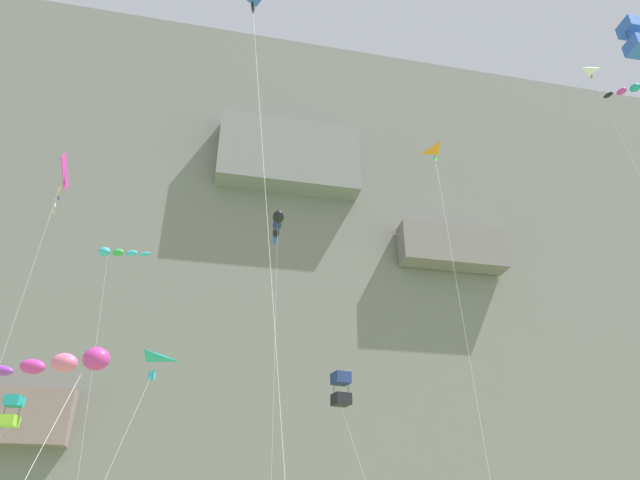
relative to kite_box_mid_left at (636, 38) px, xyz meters
The scene contains 13 objects.
cliff_face 56.55m from the kite_box_mid_left, 100.59° to the left, with size 180.00×29.09×65.89m.
kite_box_mid_left is the anchor object (origin of this frame).
kite_windsock_far_right 28.42m from the kite_box_mid_left, 117.73° to the left, with size 1.09×10.99×26.38m.
kite_delta_upper_mid 12.48m from the kite_box_mid_left, 54.59° to the left, with size 1.79×3.84×31.29m.
kite_box_high_right 38.03m from the kite_box_mid_left, 143.50° to the left, with size 3.07×4.97×10.16m.
kite_delta_mid_center 28.46m from the kite_box_mid_left, 145.42° to the left, with size 2.73×6.05×10.26m.
kite_diamond_far_left 32.42m from the kite_box_mid_left, 148.80° to the left, with size 0.54×4.11×24.53m.
kite_delta_front_field 17.65m from the kite_box_mid_left, 167.06° to the left, with size 2.56×7.26×25.33m.
kite_delta_upper_left 12.36m from the kite_box_mid_left, 112.88° to the left, with size 2.79×6.32×24.05m.
kite_windsock_near_cliff 30.78m from the kite_box_mid_left, 142.07° to the left, with size 3.44×3.04×19.23m.
kite_windsock_high_left 26.96m from the kite_box_mid_left, behind, with size 3.53×6.33×7.61m.
kite_windsock_low_right 12.53m from the kite_box_mid_left, 44.11° to the left, with size 4.66×6.73×29.37m.
kite_box_low_left 21.55m from the kite_box_mid_left, 131.87° to the left, with size 2.45×2.96×10.18m.
Camera 1 is at (-7.66, -1.17, 2.72)m, focal length 31.31 mm.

